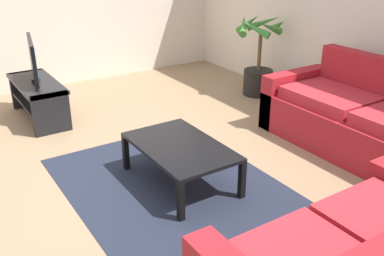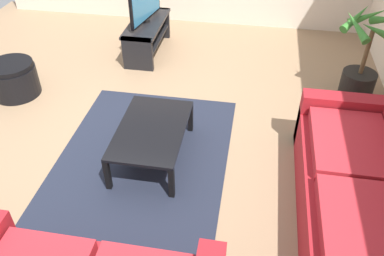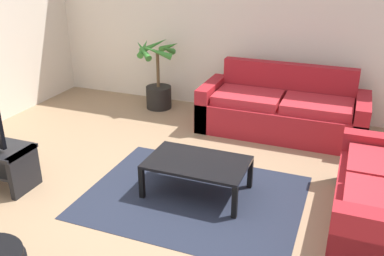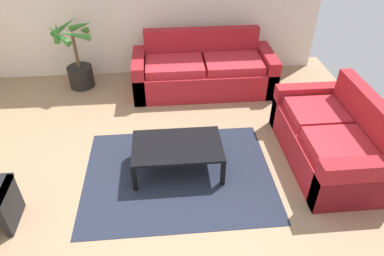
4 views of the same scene
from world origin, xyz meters
name	(u,v)px [view 4 (image 4 of 4)]	position (x,y,z in m)	size (l,w,h in m)	color
ground_plane	(141,194)	(0.00, 0.00, 0.00)	(6.60, 6.60, 0.00)	#937556
couch_main	(203,72)	(0.96, 2.28, 0.30)	(2.22, 0.90, 0.90)	maroon
couch_loveseat	(330,140)	(2.28, 0.40, 0.30)	(0.90, 1.69, 0.90)	maroon
coffee_table	(177,148)	(0.44, 0.38, 0.33)	(1.04, 0.65, 0.37)	black
area_rug	(178,174)	(0.44, 0.28, 0.00)	(2.20, 1.70, 0.01)	#1E2333
potted_palm	(77,62)	(-1.05, 2.55, 0.43)	(0.70, 0.74, 1.09)	black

